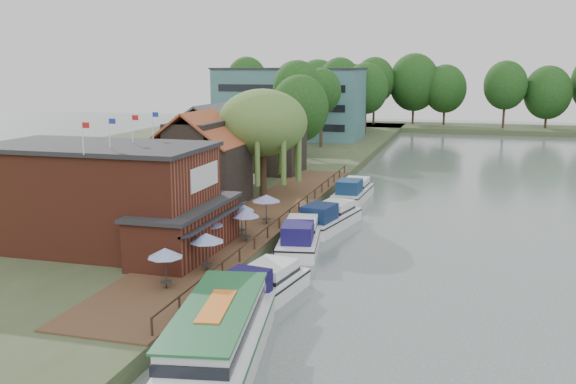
% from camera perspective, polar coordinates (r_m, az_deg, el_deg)
% --- Properties ---
extents(ground, '(260.00, 260.00, 0.00)m').
position_cam_1_polar(ground, '(42.48, 3.43, -7.42)').
color(ground, '#4B5654').
rests_on(ground, ground).
extents(land_bank, '(50.00, 140.00, 1.00)m').
position_cam_1_polar(land_bank, '(84.74, -11.49, 2.08)').
color(land_bank, '#384728').
rests_on(land_bank, ground).
extents(quay_deck, '(6.00, 50.00, 0.10)m').
position_cam_1_polar(quay_deck, '(53.52, -2.64, -2.33)').
color(quay_deck, '#47301E').
rests_on(quay_deck, land_bank).
extents(quay_rail, '(0.20, 49.00, 1.00)m').
position_cam_1_polar(quay_rail, '(53.12, 0.29, -1.93)').
color(quay_rail, black).
rests_on(quay_rail, land_bank).
extents(pub, '(20.00, 11.00, 7.30)m').
position_cam_1_polar(pub, '(45.35, -14.33, -0.47)').
color(pub, maroon).
rests_on(pub, land_bank).
extents(hotel_block, '(25.40, 12.40, 12.30)m').
position_cam_1_polar(hotel_block, '(113.72, 0.17, 7.92)').
color(hotel_block, '#38666B').
rests_on(hotel_block, land_bank).
extents(cottage_a, '(8.60, 7.60, 8.50)m').
position_cam_1_polar(cottage_a, '(58.89, -7.94, 2.97)').
color(cottage_a, black).
rests_on(cottage_a, land_bank).
extents(cottage_b, '(9.60, 8.60, 8.50)m').
position_cam_1_polar(cottage_b, '(69.18, -6.91, 4.20)').
color(cottage_b, beige).
rests_on(cottage_b, land_bank).
extents(cottage_c, '(7.60, 7.60, 8.50)m').
position_cam_1_polar(cottage_c, '(76.24, -1.51, 4.91)').
color(cottage_c, black).
rests_on(cottage_c, land_bank).
extents(willow, '(8.60, 8.60, 10.43)m').
position_cam_1_polar(willow, '(61.82, -2.26, 4.35)').
color(willow, '#476B2D').
rests_on(willow, land_bank).
extents(umbrella_0, '(2.04, 2.04, 2.38)m').
position_cam_1_polar(umbrella_0, '(37.08, -10.82, -6.67)').
color(umbrella_0, '#1B4B97').
rests_on(umbrella_0, quay_deck).
extents(umbrella_1, '(2.21, 2.21, 2.38)m').
position_cam_1_polar(umbrella_1, '(39.84, -7.25, -5.30)').
color(umbrella_1, '#1C469A').
rests_on(umbrella_1, quay_deck).
extents(umbrella_2, '(2.18, 2.18, 2.38)m').
position_cam_1_polar(umbrella_2, '(43.70, -7.14, -3.82)').
color(umbrella_2, navy).
rests_on(umbrella_2, quay_deck).
extents(umbrella_3, '(2.01, 2.01, 2.38)m').
position_cam_1_polar(umbrella_3, '(46.05, -3.77, -2.99)').
color(umbrella_3, navy).
rests_on(umbrella_3, quay_deck).
extents(umbrella_4, '(1.95, 1.95, 2.38)m').
position_cam_1_polar(umbrella_4, '(47.95, -4.13, -2.42)').
color(umbrella_4, navy).
rests_on(umbrella_4, quay_deck).
extents(umbrella_5, '(2.33, 2.33, 2.38)m').
position_cam_1_polar(umbrella_5, '(51.16, -1.95, -1.54)').
color(umbrella_5, navy).
rests_on(umbrella_5, quay_deck).
extents(cruiser_0, '(4.73, 10.23, 2.38)m').
position_cam_1_polar(cruiser_0, '(37.24, -2.59, -8.18)').
color(cruiser_0, white).
rests_on(cruiser_0, ground).
extents(cruiser_1, '(4.70, 10.18, 2.37)m').
position_cam_1_polar(cruiser_1, '(48.14, 1.08, -3.69)').
color(cruiser_1, white).
rests_on(cruiser_1, ground).
extents(cruiser_2, '(5.05, 10.30, 2.39)m').
position_cam_1_polar(cruiser_2, '(54.18, 3.62, -2.02)').
color(cruiser_2, silver).
rests_on(cruiser_2, ground).
extents(cruiser_3, '(3.55, 9.94, 2.38)m').
position_cam_1_polar(cruiser_3, '(65.93, 5.81, 0.31)').
color(cruiser_3, white).
rests_on(cruiser_3, ground).
extents(tour_boat, '(6.14, 14.24, 3.01)m').
position_cam_1_polar(tour_boat, '(29.27, -6.60, -13.13)').
color(tour_boat, silver).
rests_on(tour_boat, ground).
extents(swan, '(0.44, 0.44, 0.44)m').
position_cam_1_polar(swan, '(32.11, -9.92, -13.46)').
color(swan, white).
rests_on(swan, ground).
extents(bank_tree_0, '(7.77, 7.77, 11.44)m').
position_cam_1_polar(bank_tree_0, '(86.11, 1.03, 6.61)').
color(bank_tree_0, '#143811').
rests_on(bank_tree_0, land_bank).
extents(bank_tree_1, '(7.01, 7.01, 13.37)m').
position_cam_1_polar(bank_tree_1, '(91.53, 0.86, 7.48)').
color(bank_tree_1, '#143811').
rests_on(bank_tree_1, land_bank).
extents(bank_tree_2, '(6.15, 6.15, 12.30)m').
position_cam_1_polar(bank_tree_2, '(100.44, 2.97, 7.48)').
color(bank_tree_2, '#143811').
rests_on(bank_tree_2, land_bank).
extents(bank_tree_3, '(8.25, 8.25, 13.21)m').
position_cam_1_polar(bank_tree_3, '(120.95, 6.91, 8.25)').
color(bank_tree_3, '#143811').
rests_on(bank_tree_3, land_bank).
extents(bank_tree_4, '(8.31, 8.31, 14.28)m').
position_cam_1_polar(bank_tree_4, '(129.38, 4.60, 8.71)').
color(bank_tree_4, '#143811').
rests_on(bank_tree_4, land_bank).
extents(bank_tree_5, '(8.20, 8.20, 13.04)m').
position_cam_1_polar(bank_tree_5, '(133.74, 5.69, 8.50)').
color(bank_tree_5, '#143811').
rests_on(bank_tree_5, land_bank).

